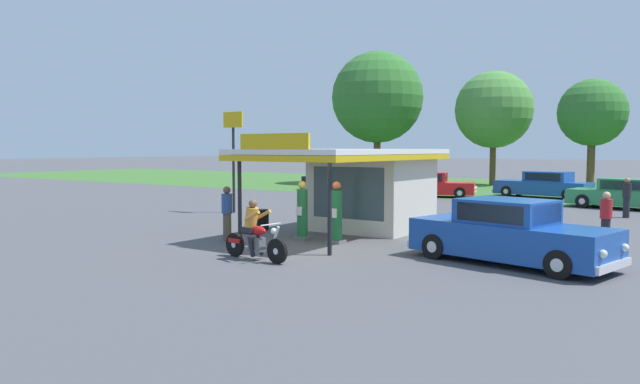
% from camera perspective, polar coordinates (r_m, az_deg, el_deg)
% --- Properties ---
extents(ground_plane, '(300.00, 300.00, 0.00)m').
position_cam_1_polar(ground_plane, '(17.64, -1.06, -5.34)').
color(ground_plane, '#4C4C51').
extents(grass_verge_strip, '(120.00, 24.00, 0.01)m').
position_cam_1_polar(grass_verge_strip, '(45.41, 21.44, 0.20)').
color(grass_verge_strip, '#3D6B2D').
rests_on(grass_verge_strip, ground).
extents(service_station_kiosk, '(4.15, 7.62, 3.32)m').
position_cam_1_polar(service_station_kiosk, '(21.21, 4.35, 0.87)').
color(service_station_kiosk, beige).
rests_on(service_station_kiosk, ground).
extents(gas_pump_nearside, '(0.44, 0.44, 1.88)m').
position_cam_1_polar(gas_pump_nearside, '(19.20, -1.69, -1.99)').
color(gas_pump_nearside, slate).
rests_on(gas_pump_nearside, ground).
extents(gas_pump_offside, '(0.44, 0.44, 1.90)m').
position_cam_1_polar(gas_pump_offside, '(18.47, 1.59, -2.19)').
color(gas_pump_offside, slate).
rests_on(gas_pump_offside, ground).
extents(motorcycle_with_rider, '(2.23, 0.70, 1.58)m').
position_cam_1_polar(motorcycle_with_rider, '(15.85, -6.22, -4.05)').
color(motorcycle_with_rider, black).
rests_on(motorcycle_with_rider, ground).
extents(featured_classic_sedan, '(5.42, 2.94, 1.62)m').
position_cam_1_polar(featured_classic_sedan, '(15.98, 17.47, -3.84)').
color(featured_classic_sedan, '#19479E').
rests_on(featured_classic_sedan, ground).
extents(parked_car_back_row_centre_left, '(5.76, 2.67, 1.46)m').
position_cam_1_polar(parked_car_back_row_centre_left, '(32.32, 27.07, -0.29)').
color(parked_car_back_row_centre_left, '#2D844C').
rests_on(parked_car_back_row_centre_left, ground).
extents(parked_car_back_row_far_left, '(5.43, 3.25, 1.47)m').
position_cam_1_polar(parked_car_back_row_far_left, '(36.77, 10.47, 0.60)').
color(parked_car_back_row_far_left, red).
rests_on(parked_car_back_row_far_left, ground).
extents(parked_car_second_row_spare, '(5.22, 2.70, 1.49)m').
position_cam_1_polar(parked_car_second_row_spare, '(41.68, 1.31, 1.09)').
color(parked_car_second_row_spare, black).
rests_on(parked_car_second_row_spare, ground).
extents(parked_car_back_row_right, '(5.76, 2.67, 1.55)m').
position_cam_1_polar(parked_car_back_row_right, '(37.75, 20.35, 0.57)').
color(parked_car_back_row_right, '#19479E').
rests_on(parked_car_back_row_right, ground).
extents(bystander_chatting_near_pumps, '(0.34, 0.34, 1.71)m').
position_cam_1_polar(bystander_chatting_near_pumps, '(19.20, -8.77, -1.87)').
color(bystander_chatting_near_pumps, brown).
rests_on(bystander_chatting_near_pumps, ground).
extents(bystander_standing_back_lot, '(0.34, 0.34, 1.62)m').
position_cam_1_polar(bystander_standing_back_lot, '(19.91, 25.37, -2.18)').
color(bystander_standing_back_lot, black).
rests_on(bystander_standing_back_lot, ground).
extents(bystander_leaning_by_kiosk, '(0.34, 0.34, 1.68)m').
position_cam_1_polar(bystander_leaning_by_kiosk, '(28.26, 26.96, -0.39)').
color(bystander_leaning_by_kiosk, black).
rests_on(bystander_leaning_by_kiosk, ground).
extents(bystander_admiring_sedan, '(0.34, 0.34, 1.62)m').
position_cam_1_polar(bystander_admiring_sedan, '(33.55, 7.73, 0.60)').
color(bystander_admiring_sedan, '#2D3351').
rests_on(bystander_admiring_sedan, ground).
extents(tree_oak_distant_spare, '(4.60, 4.60, 7.65)m').
position_cam_1_polar(tree_oak_distant_spare, '(45.60, 24.31, 6.75)').
color(tree_oak_distant_spare, brown).
rests_on(tree_oak_distant_spare, ground).
extents(tree_oak_left, '(7.47, 7.47, 10.80)m').
position_cam_1_polar(tree_oak_left, '(49.95, 5.38, 8.70)').
color(tree_oak_left, brown).
rests_on(tree_oak_left, ground).
extents(tree_oak_far_right, '(6.02, 6.02, 8.92)m').
position_cam_1_polar(tree_oak_far_right, '(49.35, 16.14, 7.37)').
color(tree_oak_far_right, brown).
rests_on(tree_oak_far_right, ground).
extents(roadside_pole_sign, '(1.10, 0.12, 4.53)m').
position_cam_1_polar(roadside_pole_sign, '(27.46, -8.18, 4.54)').
color(roadside_pole_sign, black).
rests_on(roadside_pole_sign, ground).
extents(spare_tire_stack, '(0.60, 0.60, 0.72)m').
position_cam_1_polar(spare_tire_stack, '(21.67, -5.65, -2.62)').
color(spare_tire_stack, black).
rests_on(spare_tire_stack, ground).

